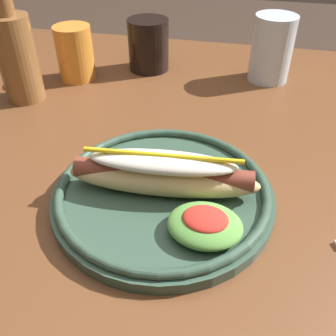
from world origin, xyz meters
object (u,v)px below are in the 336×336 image
hot_dog_plate (165,190)px  water_cup (272,49)px  extra_cup (75,53)px  soda_cup (148,45)px  glass_bottle (16,53)px

hot_dog_plate → water_cup: bearing=73.1°
water_cup → extra_cup: 0.39m
hot_dog_plate → extra_cup: size_ratio=2.68×
soda_cup → water_cup: size_ratio=0.82×
extra_cup → glass_bottle: size_ratio=0.46×
hot_dog_plate → extra_cup: 0.42m
hot_dog_plate → soda_cup: (-0.13, 0.41, 0.03)m
soda_cup → extra_cup: 0.15m
water_cup → glass_bottle: bearing=-157.6°
soda_cup → water_cup: (0.25, 0.00, 0.01)m
soda_cup → extra_cup: size_ratio=0.99×
hot_dog_plate → glass_bottle: glass_bottle is taller
hot_dog_plate → glass_bottle: 0.40m
hot_dog_plate → water_cup: (0.12, 0.41, 0.04)m
water_cup → glass_bottle: 0.48m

